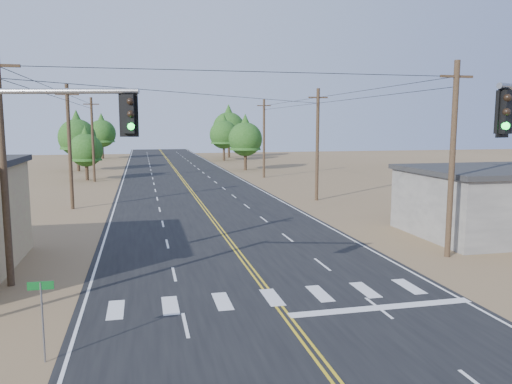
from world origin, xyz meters
name	(u,v)px	position (x,y,z in m)	size (l,w,h in m)	color
road	(204,208)	(0.00, 30.00, 0.01)	(15.00, 200.00, 0.02)	black
utility_pole_left_near	(3,166)	(-10.50, 12.00, 5.12)	(1.80, 0.30, 10.00)	#4C3826
utility_pole_left_mid	(70,146)	(-10.50, 32.00, 5.12)	(1.80, 0.30, 10.00)	#4C3826
utility_pole_left_far	(93,139)	(-10.50, 52.00, 5.12)	(1.80, 0.30, 10.00)	#4C3826
utility_pole_right_near	(452,159)	(10.50, 12.00, 5.12)	(1.80, 0.30, 10.00)	#4C3826
utility_pole_right_mid	(317,144)	(10.50, 32.00, 5.12)	(1.80, 0.30, 10.00)	#4C3826
utility_pole_right_far	(264,138)	(10.50, 52.00, 5.12)	(1.80, 0.30, 10.00)	#4C3826
signal_mast_left	(5,167)	(-9.24, 7.16, 5.46)	(6.24, 1.99, 8.11)	gray
street_sign	(42,309)	(-7.80, 4.25, 1.62)	(0.72, 0.06, 2.42)	gray
tree_left_near	(86,147)	(-11.52, 53.85, 4.12)	(4.04, 4.04, 6.74)	#3F2D1E
tree_left_mid	(77,134)	(-14.00, 66.80, 5.50)	(5.39, 5.39, 8.98)	#3F2D1E
tree_left_far	(102,131)	(-12.51, 94.28, 5.59)	(5.48, 5.48, 9.14)	#3F2D1E
tree_right_near	(245,136)	(10.33, 62.99, 5.16)	(5.06, 5.06, 8.43)	#3F2D1E
tree_right_mid	(224,132)	(10.38, 83.28, 5.47)	(5.36, 5.36, 8.94)	#3F2D1E
tree_right_far	(229,125)	(12.83, 91.93, 6.73)	(6.60, 6.60, 11.00)	#3F2D1E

